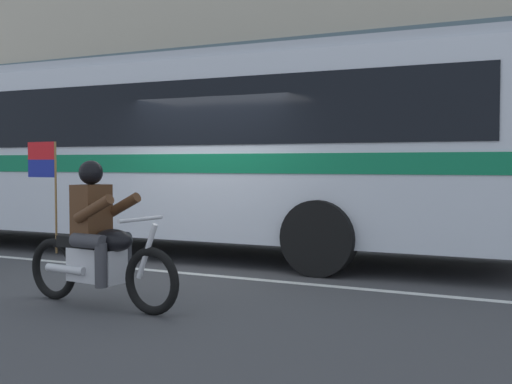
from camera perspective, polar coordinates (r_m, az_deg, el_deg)
The scene contains 6 objects.
ground_plane at distance 9.74m, azimuth -3.93°, elevation -6.55°, with size 60.00×60.00×0.00m, color #3D3D3F.
sidewalk_curb at distance 14.31m, azimuth 6.58°, elevation -3.35°, with size 28.00×3.80×0.15m, color gray.
lane_center_stripe at distance 9.23m, azimuth -5.85°, elevation -7.03°, with size 26.60×0.14×0.01m, color silver.
transit_bus at distance 11.53m, azimuth -8.07°, elevation 4.23°, with size 12.26×2.86×3.22m.
motorcycle_with_rider at distance 7.23m, azimuth -13.56°, elevation -4.45°, with size 2.19×0.65×1.78m.
fire_hydrant at distance 15.47m, azimuth -12.92°, elevation -1.31°, with size 0.22×0.30×0.75m.
Camera 1 is at (4.92, -8.26, 1.54)m, focal length 46.11 mm.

